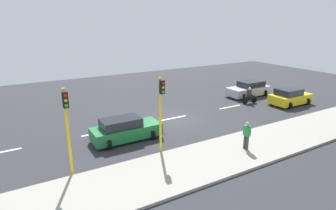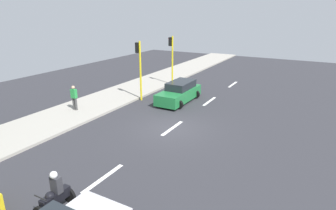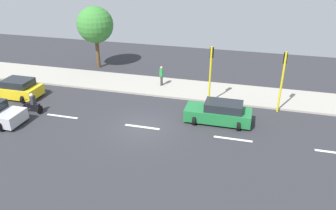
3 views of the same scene
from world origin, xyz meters
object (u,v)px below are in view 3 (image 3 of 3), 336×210
Objects in this scene: car_yellow_cab at (17,89)px; traffic_light_corner at (211,67)px; motorcycle at (32,105)px; car_green at (219,113)px; pedestrian_near_signal at (161,75)px; street_tree_center at (95,25)px; traffic_light_midblock at (283,73)px.

traffic_light_corner reaches higher than car_yellow_cab.
motorcycle is 13.21m from traffic_light_corner.
car_green is 2.63× the size of pedestrian_near_signal.
street_tree_center reaches higher than pedestrian_near_signal.
car_green is at bearing -81.34° from motorcycle.
car_yellow_cab is at bearing 115.47° from pedestrian_near_signal.
car_yellow_cab is 0.86× the size of car_green.
traffic_light_midblock is (0.00, -5.06, 0.00)m from traffic_light_corner.
motorcycle is at bearing 105.74° from traffic_light_midblock.
car_green is 7.56m from pedestrian_near_signal.
car_yellow_cab is 11.69m from pedestrian_near_signal.
traffic_light_midblock is (2.82, -3.96, 2.22)m from car_green.
traffic_light_midblock is 0.76× the size of street_tree_center.
motorcycle is (-2.12, -2.91, -0.07)m from car_yellow_cab.
pedestrian_near_signal is (5.02, -10.55, 0.35)m from car_yellow_cab.
car_yellow_cab is at bearing 53.94° from motorcycle.
traffic_light_midblock is at bearing -90.00° from traffic_light_corner.
car_green is 13.34m from motorcycle.
traffic_light_midblock is at bearing -103.65° from pedestrian_near_signal.
motorcycle reaches higher than car_yellow_cab.
street_tree_center is (8.53, 13.04, 3.49)m from car_green.
car_green is 3.76m from traffic_light_corner.
street_tree_center is (5.70, 17.00, 1.27)m from traffic_light_midblock.
car_yellow_cab is 2.51× the size of motorcycle.
traffic_light_corner is (2.82, 1.10, 2.22)m from car_green.
car_yellow_cab is 16.09m from car_green.
car_yellow_cab is 0.65× the size of street_tree_center.
car_green is at bearing -123.18° from street_tree_center.
traffic_light_corner is at bearing -115.54° from street_tree_center.
street_tree_center is (10.53, -0.15, 3.56)m from motorcycle.
pedestrian_near_signal reaches higher than motorcycle.
traffic_light_corner is (-2.31, -4.44, 1.87)m from pedestrian_near_signal.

